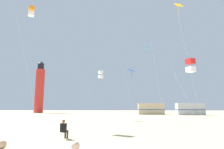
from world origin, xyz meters
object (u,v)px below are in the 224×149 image
kite_box_white (101,74)px  rv_van_tan (151,109)px  kite_flyer_standing (64,129)px  kite_box_orange (31,11)px  kite_box_scarlet (190,65)px  kite_diamond_gold (179,10)px  lighthouse_distant (40,88)px  kite_diamond_cyan (147,49)px  kite_diamond_blue (131,72)px  rv_van_silver (190,109)px

kite_box_white → rv_van_tan: kite_box_white is taller
kite_flyer_standing → kite_box_orange: kite_box_orange is taller
kite_box_scarlet → kite_diamond_gold: size_ratio=0.44×
kite_diamond_gold → lighthouse_distant: size_ratio=0.81×
kite_flyer_standing → kite_diamond_gold: size_ratio=0.09×
kite_diamond_cyan → lighthouse_distant: 45.74m
kite_diamond_cyan → kite_diamond_gold: kite_diamond_gold is taller
kite_box_orange → kite_diamond_gold: kite_diamond_gold is taller
kite_diamond_blue → kite_box_scarlet: kite_diamond_blue is taller
kite_flyer_standing → kite_box_white: bearing=-72.1°
rv_van_silver → kite_flyer_standing: bearing=-120.3°
kite_diamond_blue → kite_diamond_gold: 10.76m
kite_box_white → rv_van_silver: 27.37m
kite_diamond_blue → lighthouse_distant: bearing=129.9°
kite_diamond_gold → kite_box_scarlet: bearing=-99.5°
kite_box_white → lighthouse_distant: size_ratio=0.45×
kite_box_scarlet → rv_van_tan: 34.69m
kite_diamond_blue → lighthouse_distant: size_ratio=0.44×
kite_diamond_cyan → kite_flyer_standing: bearing=-114.4°
kite_diamond_cyan → lighthouse_distant: lighthouse_distant is taller
kite_box_orange → kite_box_white: bearing=55.0°
rv_van_tan → kite_diamond_gold: bearing=-91.9°
kite_box_scarlet → kite_diamond_gold: kite_diamond_gold is taller
kite_box_white → kite_flyer_standing: bearing=-90.5°
lighthouse_distant → rv_van_tan: 36.24m
kite_diamond_blue → kite_box_white: 5.03m
rv_van_silver → kite_box_scarlet: bearing=-109.9°
kite_box_orange → rv_van_tan: 36.86m
kite_flyer_standing → kite_diamond_cyan: (7.27, 16.04, 9.74)m
kite_box_scarlet → rv_van_silver: (10.36, 32.26, -3.96)m
kite_flyer_standing → rv_van_silver: size_ratio=0.18×
kite_diamond_gold → kite_flyer_standing: bearing=-138.1°
kite_diamond_gold → rv_van_silver: kite_diamond_gold is taller
lighthouse_distant → rv_van_tan: lighthouse_distant is taller
kite_diamond_cyan → rv_van_tan: 24.73m
kite_flyer_standing → kite_box_white: 19.30m
kite_box_scarlet → rv_van_silver: size_ratio=0.91×
kite_flyer_standing → kite_diamond_gold: bearing=-119.7°
kite_diamond_gold → lighthouse_distant: lighthouse_distant is taller
kite_box_white → rv_van_silver: bearing=43.4°
lighthouse_distant → rv_van_silver: size_ratio=2.58×
kite_box_scarlet → rv_van_silver: bearing=72.2°
kite_diamond_blue → rv_van_tan: size_ratio=1.15×
rv_van_tan → kite_diamond_cyan: bearing=-99.2°
kite_box_white → rv_van_tan: (10.51, 20.59, -5.53)m
kite_diamond_blue → kite_diamond_gold: bearing=-55.5°
kite_box_white → kite_diamond_gold: (9.89, -9.23, 5.74)m
kite_diamond_blue → kite_diamond_gold: size_ratio=0.55×
kite_diamond_blue → kite_box_scarlet: size_ratio=1.25×
kite_diamond_blue → rv_van_silver: bearing=53.8°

